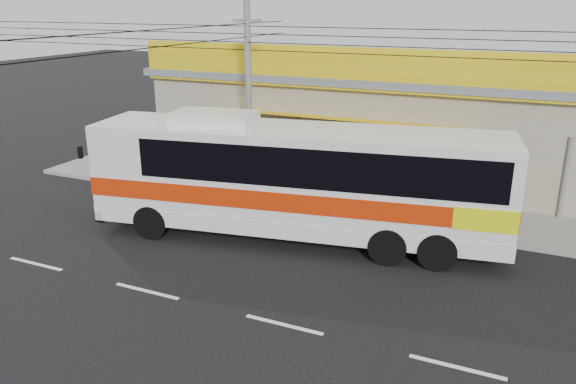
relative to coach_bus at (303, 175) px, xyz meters
name	(u,v)px	position (x,y,z in m)	size (l,w,h in m)	color
ground	(321,280)	(1.60, -2.46, -2.14)	(120.00, 120.00, 0.00)	black
sidewalk	(380,208)	(1.60, 3.54, -2.07)	(30.00, 3.20, 0.15)	gray
lane_markings	(284,325)	(1.60, -4.96, -2.14)	(50.00, 0.12, 0.01)	silver
storefront_building	(416,121)	(1.60, 9.08, 0.16)	(22.60, 9.20, 5.70)	gray
coach_bus	(303,175)	(0.00, 0.00, 0.00)	(13.25, 4.86, 4.00)	silver
motorbike_red	(111,167)	(-9.76, 2.24, -1.51)	(0.64, 1.84, 0.97)	maroon
motorbike_dark	(136,170)	(-8.45, 2.24, -1.44)	(0.51, 1.82, 1.09)	black
utility_pole	(247,37)	(-3.44, 2.94, 3.95)	(34.00, 14.00, 7.39)	slate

